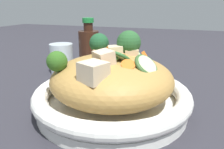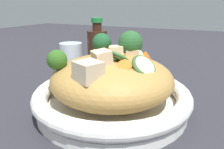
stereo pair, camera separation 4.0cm
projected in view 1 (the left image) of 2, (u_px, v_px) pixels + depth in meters
ground_plane at (112, 109)px, 0.42m from camera, size 3.00×3.00×0.00m
serving_bowl at (112, 98)px, 0.42m from camera, size 0.29×0.29×0.05m
noodle_heap at (112, 79)px, 0.41m from camera, size 0.23×0.23×0.10m
broccoli_florets at (113, 47)px, 0.41m from camera, size 0.15×0.15×0.07m
carrot_coins at (121, 60)px, 0.38m from camera, size 0.10×0.14×0.03m
zucchini_slices at (130, 59)px, 0.39m from camera, size 0.11×0.14×0.04m
chicken_chunks at (105, 62)px, 0.36m from camera, size 0.07×0.15×0.04m
soy_sauce_bottle at (89, 51)px, 0.62m from camera, size 0.06×0.06×0.16m
drinking_glass at (62, 59)px, 0.63m from camera, size 0.07×0.07×0.09m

